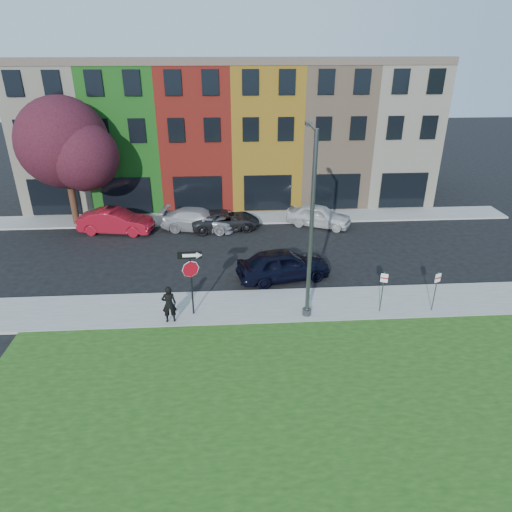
{
  "coord_description": "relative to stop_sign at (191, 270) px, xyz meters",
  "views": [
    {
      "loc": [
        -2.85,
        -15.41,
        11.42
      ],
      "look_at": [
        -1.61,
        4.0,
        2.23
      ],
      "focal_mm": 32.0,
      "sensor_mm": 36.0,
      "label": 1
    }
  ],
  "objects": [
    {
      "name": "sedan_near",
      "position": [
        4.52,
        3.34,
        -1.51
      ],
      "size": [
        3.98,
        5.68,
        1.66
      ],
      "primitive_type": "imported",
      "rotation": [
        0.0,
        0.0,
        1.79
      ],
      "color": "black",
      "rests_on": "ground"
    },
    {
      "name": "parking_sign_b",
      "position": [
        11.01,
        -0.41,
        -0.97
      ],
      "size": [
        0.31,
        0.15,
        1.97
      ],
      "rotation": [
        0.0,
        0.0,
        0.37
      ],
      "color": "#484A4D",
      "rests_on": "sidewalk_near"
    },
    {
      "name": "parking_sign_a",
      "position": [
        8.58,
        -0.34,
        -0.95
      ],
      "size": [
        0.3,
        0.16,
        2.02
      ],
      "rotation": [
        0.0,
        0.0,
        -0.4
      ],
      "color": "#484A4D",
      "rests_on": "sidewalk_near"
    },
    {
      "name": "man",
      "position": [
        -0.99,
        -0.56,
        -1.35
      ],
      "size": [
        0.77,
        0.62,
        1.75
      ],
      "primitive_type": "imported",
      "rotation": [
        0.0,
        0.0,
        3.3
      ],
      "color": "black",
      "rests_on": "sidewalk_near"
    },
    {
      "name": "parked_car_red",
      "position": [
        -5.63,
        10.46,
        -1.56
      ],
      "size": [
        3.09,
        5.25,
        1.57
      ],
      "primitive_type": "imported",
      "rotation": [
        0.0,
        0.0,
        1.42
      ],
      "color": "maroon",
      "rests_on": "ground"
    },
    {
      "name": "parked_car_silver",
      "position": [
        -0.25,
        10.62,
        -1.63
      ],
      "size": [
        3.79,
        5.65,
        1.43
      ],
      "primitive_type": "imported",
      "rotation": [
        0.0,
        0.0,
        1.38
      ],
      "color": "#9F9EA3",
      "rests_on": "ground"
    },
    {
      "name": "ground",
      "position": [
        4.57,
        -2.49,
        -2.34
      ],
      "size": [
        120.0,
        120.0,
        0.0
      ],
      "primitive_type": "plane",
      "color": "black",
      "rests_on": "ground"
    },
    {
      "name": "parked_car_dark",
      "position": [
        1.49,
        10.6,
        -1.71
      ],
      "size": [
        3.19,
        5.06,
        1.27
      ],
      "primitive_type": "imported",
      "rotation": [
        0.0,
        0.0,
        1.69
      ],
      "color": "black",
      "rests_on": "ground"
    },
    {
      "name": "rowhouse_block",
      "position": [
        2.07,
        18.7,
        2.65
      ],
      "size": [
        30.0,
        10.12,
        10.0
      ],
      "color": "beige",
      "rests_on": "ground"
    },
    {
      "name": "stop_sign",
      "position": [
        0.0,
        0.0,
        0.0
      ],
      "size": [
        1.05,
        0.11,
        3.12
      ],
      "rotation": [
        0.0,
        0.0,
        0.02
      ],
      "color": "black",
      "rests_on": "sidewalk_near"
    },
    {
      "name": "street_lamp",
      "position": [
        5.16,
        -0.21,
        1.96
      ],
      "size": [
        0.4,
        2.58,
        8.3
      ],
      "rotation": [
        0.0,
        0.0,
        -0.02
      ],
      "color": "#484A4D",
      "rests_on": "sidewalk_near"
    },
    {
      "name": "parked_car_white",
      "position": [
        7.82,
        10.8,
        -1.61
      ],
      "size": [
        4.99,
        5.62,
        1.47
      ],
      "primitive_type": "imported",
      "rotation": [
        0.0,
        0.0,
        1.14
      ],
      "color": "silver",
      "rests_on": "ground"
    },
    {
      "name": "tree_purple",
      "position": [
        -8.53,
        12.03,
        3.13
      ],
      "size": [
        6.89,
        6.03,
        8.37
      ],
      "color": "black",
      "rests_on": "sidewalk_far"
    },
    {
      "name": "sidewalk_near",
      "position": [
        6.57,
        0.51,
        -2.28
      ],
      "size": [
        40.0,
        3.0,
        0.12
      ],
      "primitive_type": "cube",
      "color": "gray",
      "rests_on": "ground"
    },
    {
      "name": "sidewalk_far",
      "position": [
        1.57,
        12.51,
        -2.28
      ],
      "size": [
        40.0,
        2.4,
        0.12
      ],
      "primitive_type": "cube",
      "color": "gray",
      "rests_on": "ground"
    }
  ]
}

